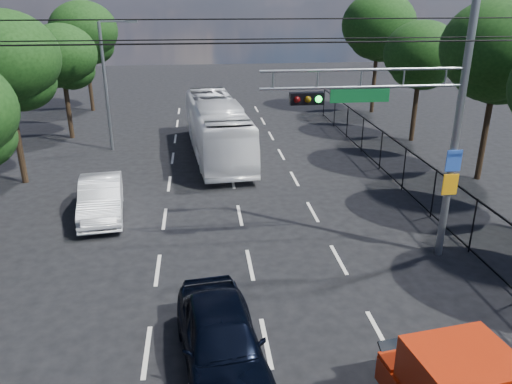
{
  "coord_description": "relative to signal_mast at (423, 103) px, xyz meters",
  "views": [
    {
      "loc": [
        -1.45,
        -6.33,
        8.25
      ],
      "look_at": [
        0.13,
        7.41,
        2.8
      ],
      "focal_mm": 35.0,
      "sensor_mm": 36.0,
      "label": 1
    }
  ],
  "objects": [
    {
      "name": "lane_markings",
      "position": [
        -5.28,
        6.01,
        -5.24
      ],
      "size": [
        6.12,
        38.0,
        0.01
      ],
      "color": "beige",
      "rests_on": "ground"
    },
    {
      "name": "signal_mast",
      "position": [
        0.0,
        0.0,
        0.0
      ],
      "size": [
        6.43,
        0.39,
        9.5
      ],
      "color": "slate",
      "rests_on": "ground"
    },
    {
      "name": "streetlight_left",
      "position": [
        -11.62,
        14.01,
        -1.3
      ],
      "size": [
        2.09,
        0.22,
        7.08
      ],
      "color": "slate",
      "rests_on": "ground"
    },
    {
      "name": "utility_wires",
      "position": [
        -5.28,
        0.84,
        1.99
      ],
      "size": [
        22.0,
        5.04,
        0.74
      ],
      "color": "black",
      "rests_on": "ground"
    },
    {
      "name": "fence_right",
      "position": [
        2.32,
        4.18,
        -4.21
      ],
      "size": [
        0.06,
        34.03,
        2.0
      ],
      "color": "black",
      "rests_on": "ground"
    },
    {
      "name": "tree_right_c",
      "position": [
        6.53,
        7.03,
        0.49
      ],
      "size": [
        5.1,
        5.1,
        8.29
      ],
      "color": "black",
      "rests_on": "ground"
    },
    {
      "name": "tree_right_d",
      "position": [
        6.13,
        14.03,
        -0.39
      ],
      "size": [
        4.32,
        4.32,
        7.02
      ],
      "color": "black",
      "rests_on": "ground"
    },
    {
      "name": "tree_right_e",
      "position": [
        6.33,
        22.03,
        0.69
      ],
      "size": [
        5.28,
        5.28,
        8.58
      ],
      "color": "black",
      "rests_on": "ground"
    },
    {
      "name": "tree_left_c",
      "position": [
        -15.07,
        9.03,
        0.15
      ],
      "size": [
        4.8,
        4.8,
        7.8
      ],
      "color": "black",
      "rests_on": "ground"
    },
    {
      "name": "tree_left_d",
      "position": [
        -14.67,
        17.03,
        -0.52
      ],
      "size": [
        4.2,
        4.2,
        6.83
      ],
      "color": "black",
      "rests_on": "ground"
    },
    {
      "name": "tree_left_e",
      "position": [
        -14.87,
        25.03,
        0.29
      ],
      "size": [
        4.92,
        4.92,
        7.99
      ],
      "color": "black",
      "rests_on": "ground"
    },
    {
      "name": "navy_hatchback",
      "position": [
        -6.45,
        -4.74,
        -4.45
      ],
      "size": [
        2.4,
        4.84,
        1.59
      ],
      "primitive_type": "imported",
      "rotation": [
        0.0,
        0.0,
        0.12
      ],
      "color": "black",
      "rests_on": "ground"
    },
    {
      "name": "white_bus",
      "position": [
        -5.81,
        12.36,
        -3.72
      ],
      "size": [
        3.49,
        11.09,
        3.04
      ],
      "primitive_type": "imported",
      "rotation": [
        0.0,
        0.0,
        0.09
      ],
      "color": "white",
      "rests_on": "ground"
    },
    {
      "name": "white_van",
      "position": [
        -10.77,
        4.66,
        -4.49
      ],
      "size": [
        2.16,
        4.75,
        1.51
      ],
      "primitive_type": "imported",
      "rotation": [
        0.0,
        0.0,
        0.13
      ],
      "color": "white",
      "rests_on": "ground"
    }
  ]
}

